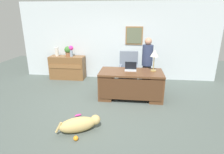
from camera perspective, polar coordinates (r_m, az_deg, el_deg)
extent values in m
plane|color=#4C5651|center=(4.66, -1.56, -9.92)|extent=(12.00, 12.00, 0.00)
cube|color=silver|center=(6.75, 1.56, 10.94)|extent=(7.00, 0.12, 2.70)
cube|color=olive|center=(6.62, 6.83, 12.54)|extent=(0.59, 0.03, 0.62)
cube|color=#5D644A|center=(6.60, 6.83, 12.52)|extent=(0.51, 0.01, 0.54)
cube|color=brown|center=(5.09, 5.92, 1.44)|extent=(1.72, 0.88, 0.05)
cube|color=brown|center=(5.26, -1.66, -2.29)|extent=(0.36, 0.82, 0.71)
cube|color=brown|center=(5.25, 13.24, -2.84)|extent=(0.36, 0.82, 0.71)
cube|color=#4E2F1C|center=(4.81, 5.69, -3.89)|extent=(1.62, 0.04, 0.57)
cube|color=brown|center=(6.98, -13.50, 2.87)|extent=(1.25, 0.48, 0.83)
cube|color=brown|center=(6.73, -14.26, 3.14)|extent=(1.15, 0.02, 0.14)
cube|color=slate|center=(6.09, 4.99, 0.64)|extent=(0.60, 0.58, 0.18)
cylinder|color=black|center=(6.16, 4.93, -1.40)|extent=(0.10, 0.10, 0.28)
cylinder|color=black|center=(6.20, 4.90, -2.40)|extent=(0.52, 0.52, 0.05)
cube|color=slate|center=(6.21, 5.17, 4.97)|extent=(0.60, 0.12, 0.65)
cube|color=slate|center=(6.05, 2.57, 2.54)|extent=(0.08, 0.50, 0.22)
cube|color=slate|center=(6.03, 7.51, 2.37)|extent=(0.08, 0.50, 0.22)
cylinder|color=#262323|center=(5.90, 10.49, -0.03)|extent=(0.26, 0.26, 0.77)
cylinder|color=navy|center=(5.73, 10.88, 6.59)|extent=(0.32, 0.32, 0.62)
sphere|color=tan|center=(5.66, 11.13, 10.72)|extent=(0.21, 0.21, 0.21)
ellipsoid|color=tan|center=(3.84, -10.53, -14.25)|extent=(0.79, 0.59, 0.30)
sphere|color=tan|center=(3.88, -5.12, -12.96)|extent=(0.20, 0.20, 0.20)
cylinder|color=tan|center=(3.81, -16.14, -14.67)|extent=(0.15, 0.11, 0.21)
cube|color=#B2B5BA|center=(5.16, 5.73, 2.05)|extent=(0.32, 0.22, 0.01)
cube|color=black|center=(5.23, 5.80, 3.54)|extent=(0.32, 0.01, 0.21)
cylinder|color=#9E8447|center=(5.23, 12.58, 1.98)|extent=(0.16, 0.16, 0.02)
cylinder|color=#9E8447|center=(5.18, 12.73, 4.13)|extent=(0.02, 0.02, 0.38)
cone|color=silver|center=(5.12, 12.95, 7.17)|extent=(0.22, 0.22, 0.18)
cylinder|color=#889BB4|center=(6.81, -12.45, 7.17)|extent=(0.12, 0.12, 0.23)
sphere|color=#DE3397|center=(6.78, -12.55, 8.71)|extent=(0.17, 0.17, 0.17)
cylinder|color=silver|center=(6.99, -16.62, 7.45)|extent=(0.12, 0.12, 0.31)
cylinder|color=brown|center=(6.86, -13.35, 6.79)|extent=(0.18, 0.18, 0.14)
sphere|color=#3E7633|center=(6.83, -13.45, 8.18)|extent=(0.24, 0.24, 0.24)
sphere|color=orange|center=(3.66, -11.09, -18.03)|extent=(0.09, 0.09, 0.09)
ellipsoid|color=#D8338C|center=(4.42, -10.41, -11.49)|extent=(0.16, 0.13, 0.05)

